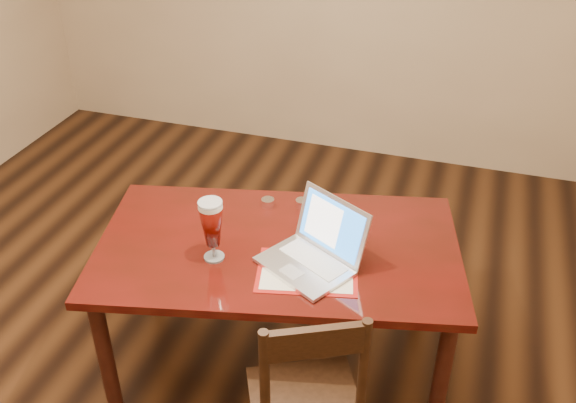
% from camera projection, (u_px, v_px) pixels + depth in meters
% --- Properties ---
extents(ground, '(5.00, 5.00, 0.00)m').
position_uv_depth(ground, '(193.00, 376.00, 3.09)').
color(ground, black).
rests_on(ground, ground).
extents(room_shell, '(4.51, 5.01, 2.71)m').
position_uv_depth(room_shell, '(150.00, 10.00, 2.14)').
color(room_shell, tan).
rests_on(room_shell, ground).
extents(dining_table, '(1.71, 1.20, 1.01)m').
position_uv_depth(dining_table, '(278.00, 260.00, 2.80)').
color(dining_table, '#480C09').
rests_on(dining_table, ground).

